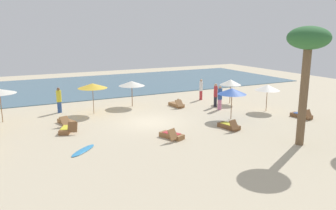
{
  "coord_description": "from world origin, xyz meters",
  "views": [
    {
      "loc": [
        -9.03,
        -20.57,
        6.26
      ],
      "look_at": [
        1.39,
        -0.13,
        1.1
      ],
      "focal_mm": 36.01,
      "sensor_mm": 36.0,
      "label": 1
    }
  ],
  "objects_px": {
    "lounger_1": "(302,116)",
    "person_0": "(220,98)",
    "umbrella_2": "(232,91)",
    "lounger_4": "(66,122)",
    "lounger_3": "(172,135)",
    "lounger_5": "(67,129)",
    "person_2": "(59,100)",
    "umbrella_5": "(132,83)",
    "umbrella_4": "(267,88)",
    "umbrella_1": "(93,86)",
    "umbrella_7": "(231,82)",
    "lounger_0": "(229,126)",
    "lounger_2": "(177,105)",
    "person_3": "(216,95)",
    "surfboard": "(83,150)",
    "person_1": "(201,89)",
    "dog": "(179,101)",
    "palm_0": "(308,47)"
  },
  "relations": [
    {
      "from": "lounger_0",
      "to": "dog",
      "type": "height_order",
      "value": "lounger_0"
    },
    {
      "from": "umbrella_4",
      "to": "lounger_1",
      "type": "relative_size",
      "value": 1.22
    },
    {
      "from": "lounger_1",
      "to": "lounger_2",
      "type": "distance_m",
      "value": 9.69
    },
    {
      "from": "umbrella_2",
      "to": "lounger_4",
      "type": "height_order",
      "value": "umbrella_2"
    },
    {
      "from": "lounger_3",
      "to": "lounger_5",
      "type": "bearing_deg",
      "value": 142.6
    },
    {
      "from": "umbrella_4",
      "to": "lounger_5",
      "type": "bearing_deg",
      "value": 174.97
    },
    {
      "from": "umbrella_1",
      "to": "umbrella_7",
      "type": "relative_size",
      "value": 1.12
    },
    {
      "from": "umbrella_5",
      "to": "person_1",
      "type": "xyz_separation_m",
      "value": [
        6.51,
        -0.4,
        -0.94
      ]
    },
    {
      "from": "umbrella_2",
      "to": "lounger_1",
      "type": "bearing_deg",
      "value": -23.85
    },
    {
      "from": "lounger_4",
      "to": "person_0",
      "type": "xyz_separation_m",
      "value": [
        11.72,
        -1.19,
        0.8
      ]
    },
    {
      "from": "umbrella_5",
      "to": "lounger_1",
      "type": "bearing_deg",
      "value": -43.98
    },
    {
      "from": "umbrella_7",
      "to": "lounger_1",
      "type": "relative_size",
      "value": 1.22
    },
    {
      "from": "umbrella_5",
      "to": "person_1",
      "type": "bearing_deg",
      "value": -3.49
    },
    {
      "from": "umbrella_1",
      "to": "lounger_0",
      "type": "height_order",
      "value": "umbrella_1"
    },
    {
      "from": "umbrella_5",
      "to": "lounger_2",
      "type": "distance_m",
      "value": 4.1
    },
    {
      "from": "dog",
      "to": "lounger_4",
      "type": "bearing_deg",
      "value": -166.16
    },
    {
      "from": "lounger_3",
      "to": "person_0",
      "type": "height_order",
      "value": "person_0"
    },
    {
      "from": "lounger_2",
      "to": "lounger_4",
      "type": "xyz_separation_m",
      "value": [
        -9.15,
        -1.26,
        0.0
      ]
    },
    {
      "from": "lounger_5",
      "to": "lounger_2",
      "type": "bearing_deg",
      "value": 18.31
    },
    {
      "from": "umbrella_2",
      "to": "umbrella_1",
      "type": "bearing_deg",
      "value": 144.08
    },
    {
      "from": "lounger_4",
      "to": "person_2",
      "type": "xyz_separation_m",
      "value": [
        0.17,
        3.59,
        0.82
      ]
    },
    {
      "from": "umbrella_5",
      "to": "lounger_0",
      "type": "bearing_deg",
      "value": -70.44
    },
    {
      "from": "palm_0",
      "to": "umbrella_4",
      "type": "bearing_deg",
      "value": 60.17
    },
    {
      "from": "umbrella_7",
      "to": "lounger_2",
      "type": "distance_m",
      "value": 5.13
    },
    {
      "from": "person_0",
      "to": "surfboard",
      "type": "distance_m",
      "value": 12.78
    },
    {
      "from": "umbrella_7",
      "to": "person_3",
      "type": "bearing_deg",
      "value": -163.44
    },
    {
      "from": "lounger_0",
      "to": "dog",
      "type": "relative_size",
      "value": 2.47
    },
    {
      "from": "dog",
      "to": "lounger_5",
      "type": "bearing_deg",
      "value": -157.26
    },
    {
      "from": "person_2",
      "to": "umbrella_5",
      "type": "bearing_deg",
      "value": -4.36
    },
    {
      "from": "umbrella_2",
      "to": "person_1",
      "type": "distance_m",
      "value": 7.0
    },
    {
      "from": "umbrella_5",
      "to": "lounger_4",
      "type": "bearing_deg",
      "value": -152.16
    },
    {
      "from": "lounger_2",
      "to": "lounger_3",
      "type": "relative_size",
      "value": 1.02
    },
    {
      "from": "lounger_2",
      "to": "dog",
      "type": "relative_size",
      "value": 2.51
    },
    {
      "from": "person_1",
      "to": "lounger_1",
      "type": "bearing_deg",
      "value": -71.02
    },
    {
      "from": "person_1",
      "to": "person_3",
      "type": "xyz_separation_m",
      "value": [
        -0.48,
        -2.97,
        0.04
      ]
    },
    {
      "from": "lounger_0",
      "to": "person_3",
      "type": "xyz_separation_m",
      "value": [
        2.83,
        5.64,
        0.83
      ]
    },
    {
      "from": "lounger_5",
      "to": "person_3",
      "type": "xyz_separation_m",
      "value": [
        12.32,
        1.66,
        0.83
      ]
    },
    {
      "from": "lounger_1",
      "to": "lounger_3",
      "type": "bearing_deg",
      "value": 179.21
    },
    {
      "from": "umbrella_4",
      "to": "lounger_0",
      "type": "distance_m",
      "value": 6.4
    },
    {
      "from": "lounger_5",
      "to": "palm_0",
      "type": "distance_m",
      "value": 14.77
    },
    {
      "from": "umbrella_7",
      "to": "lounger_1",
      "type": "bearing_deg",
      "value": -76.12
    },
    {
      "from": "lounger_2",
      "to": "person_1",
      "type": "relative_size",
      "value": 0.93
    },
    {
      "from": "person_0",
      "to": "person_1",
      "type": "distance_m",
      "value": 4.01
    },
    {
      "from": "person_1",
      "to": "dog",
      "type": "distance_m",
      "value": 2.53
    },
    {
      "from": "lounger_2",
      "to": "surfboard",
      "type": "xyz_separation_m",
      "value": [
        -9.36,
        -6.93,
        -0.13
      ]
    },
    {
      "from": "lounger_1",
      "to": "person_0",
      "type": "bearing_deg",
      "value": 127.81
    },
    {
      "from": "umbrella_1",
      "to": "surfboard",
      "type": "xyz_separation_m",
      "value": [
        -2.63,
        -7.75,
        -2.11
      ]
    },
    {
      "from": "umbrella_2",
      "to": "lounger_0",
      "type": "height_order",
      "value": "umbrella_2"
    },
    {
      "from": "lounger_0",
      "to": "lounger_5",
      "type": "bearing_deg",
      "value": 157.26
    },
    {
      "from": "palm_0",
      "to": "lounger_4",
      "type": "bearing_deg",
      "value": 136.97
    }
  ]
}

